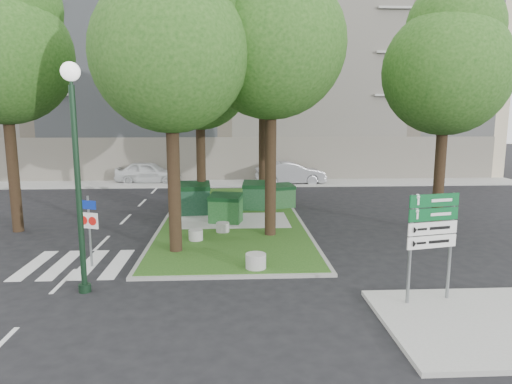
{
  "coord_description": "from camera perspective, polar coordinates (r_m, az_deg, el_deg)",
  "views": [
    {
      "loc": [
        0.5,
        -13.12,
        4.88
      ],
      "look_at": [
        1.38,
        3.58,
        2.0
      ],
      "focal_mm": 32.0,
      "sensor_mm": 36.0,
      "label": 1
    }
  ],
  "objects": [
    {
      "name": "directional_sign",
      "position": [
        12.34,
        21.11,
        -4.5
      ],
      "size": [
        1.37,
        0.35,
        2.79
      ],
      "rotation": [
        0.0,
        0.0,
        0.21
      ],
      "color": "slate",
      "rests_on": "sidewalk_corner"
    },
    {
      "name": "median_island",
      "position": [
        21.66,
        -2.96,
        -3.1
      ],
      "size": [
        6.0,
        16.0,
        0.12
      ],
      "primitive_type": "cube",
      "color": "#194814",
      "rests_on": "ground"
    },
    {
      "name": "sidewalk_corner",
      "position": [
        12.32,
        27.37,
        -14.42
      ],
      "size": [
        5.0,
        4.0,
        0.12
      ],
      "primitive_type": "cube",
      "color": "#999993",
      "rests_on": "ground"
    },
    {
      "name": "median_kerb",
      "position": [
        21.66,
        -2.96,
        -3.13
      ],
      "size": [
        6.3,
        16.3,
        0.1
      ],
      "primitive_type": "cube",
      "color": "gray",
      "rests_on": "ground"
    },
    {
      "name": "street_lamp",
      "position": [
        12.95,
        -21.61,
        4.71
      ],
      "size": [
        0.49,
        0.49,
        6.19
      ],
      "color": "black",
      "rests_on": "ground"
    },
    {
      "name": "tree_street_right",
      "position": [
        20.21,
        22.96,
        14.99
      ],
      "size": [
        5.0,
        5.0,
        10.06
      ],
      "color": "black",
      "rests_on": "ground"
    },
    {
      "name": "zebra_crossing",
      "position": [
        15.98,
        -18.5,
        -8.51
      ],
      "size": [
        5.0,
        3.0,
        0.01
      ],
      "primitive_type": "cube",
      "color": "silver",
      "rests_on": "ground"
    },
    {
      "name": "tree_street_left",
      "position": [
        21.33,
        -28.92,
        16.06
      ],
      "size": [
        5.4,
        5.4,
        11.0
      ],
      "color": "black",
      "rests_on": "ground"
    },
    {
      "name": "dumpster_a",
      "position": [
        22.06,
        -7.91,
        -0.82
      ],
      "size": [
        1.76,
        1.31,
        1.54
      ],
      "rotation": [
        0.0,
        0.0,
        0.09
      ],
      "color": "#0D321D",
      "rests_on": "median_island"
    },
    {
      "name": "tree_median_far",
      "position": [
        25.47,
        1.08,
        17.53
      ],
      "size": [
        5.8,
        5.8,
        11.93
      ],
      "color": "black",
      "rests_on": "ground"
    },
    {
      "name": "traffic_sign_pole",
      "position": [
        15.48,
        -20.13,
        -3.5
      ],
      "size": [
        0.66,
        0.28,
        2.32
      ],
      "rotation": [
        0.0,
        0.0,
        -0.36
      ],
      "color": "slate",
      "rests_on": "ground"
    },
    {
      "name": "dumpster_b",
      "position": [
        20.19,
        -3.81,
        -2.07
      ],
      "size": [
        1.6,
        1.29,
        1.3
      ],
      "rotation": [
        0.0,
        0.0,
        -0.25
      ],
      "color": "#134216",
      "rests_on": "median_island"
    },
    {
      "name": "apartment_building",
      "position": [
        39.24,
        -3.87,
        14.31
      ],
      "size": [
        41.0,
        12.0,
        16.0
      ],
      "primitive_type": "cube",
      "color": "beige",
      "rests_on": "ground"
    },
    {
      "name": "dumpster_d",
      "position": [
        23.47,
        3.14,
        -0.49
      ],
      "size": [
        1.54,
        1.28,
        1.22
      ],
      "rotation": [
        0.0,
        0.0,
        0.32
      ],
      "color": "#123B15",
      "rests_on": "median_island"
    },
    {
      "name": "tree_median_mid",
      "position": [
        22.32,
        -6.88,
        15.1
      ],
      "size": [
        4.8,
        4.8,
        9.99
      ],
      "color": "black",
      "rests_on": "ground"
    },
    {
      "name": "tree_median_near_right",
      "position": [
        18.02,
        2.21,
        19.69
      ],
      "size": [
        5.6,
        5.6,
        11.46
      ],
      "color": "black",
      "rests_on": "ground"
    },
    {
      "name": "bollard_left",
      "position": [
        17.6,
        -7.54,
        -5.35
      ],
      "size": [
        0.54,
        0.54,
        0.39
      ],
      "primitive_type": "cylinder",
      "color": "#9B9A96",
      "rests_on": "median_island"
    },
    {
      "name": "bollard_mid",
      "position": [
        18.69,
        -4.19,
        -4.41
      ],
      "size": [
        0.54,
        0.54,
        0.38
      ],
      "primitive_type": "cylinder",
      "color": "gray",
      "rests_on": "median_island"
    },
    {
      "name": "litter_bin",
      "position": [
        25.09,
        2.62,
        -0.42
      ],
      "size": [
        0.37,
        0.37,
        0.65
      ],
      "primitive_type": "cylinder",
      "color": "yellow",
      "rests_on": "median_island"
    },
    {
      "name": "tree_median_near_left",
      "position": [
        15.98,
        -10.4,
        18.39
      ],
      "size": [
        5.2,
        5.2,
        10.53
      ],
      "color": "black",
      "rests_on": "ground"
    },
    {
      "name": "bollard_right",
      "position": [
        14.37,
        -0.03,
        -8.61
      ],
      "size": [
        0.64,
        0.64,
        0.46
      ],
      "primitive_type": "cylinder",
      "color": "#A1A09C",
      "rests_on": "median_island"
    },
    {
      "name": "dumpster_c",
      "position": [
        22.98,
        0.27,
        -0.45
      ],
      "size": [
        1.65,
        1.25,
        1.42
      ],
      "rotation": [
        0.0,
        0.0,
        -0.13
      ],
      "color": "#103719",
      "rests_on": "median_island"
    },
    {
      "name": "building_sidewalk",
      "position": [
        31.99,
        -3.89,
        1.08
      ],
      "size": [
        42.0,
        3.0,
        0.12
      ],
      "primitive_type": "cube",
      "color": "#999993",
      "rests_on": "ground"
    },
    {
      "name": "ground",
      "position": [
        14.0,
        -4.97,
        -10.66
      ],
      "size": [
        120.0,
        120.0,
        0.0
      ],
      "primitive_type": "plane",
      "color": "black",
      "rests_on": "ground"
    },
    {
      "name": "car_white",
      "position": [
        33.11,
        -13.28,
        2.4
      ],
      "size": [
        4.72,
        2.24,
        1.56
      ],
      "primitive_type": "imported",
      "rotation": [
        0.0,
        0.0,
        1.48
      ],
      "color": "silver",
      "rests_on": "ground"
    },
    {
      "name": "car_silver",
      "position": [
        31.81,
        4.31,
        2.36
      ],
      "size": [
        4.91,
        2.01,
        1.58
      ],
      "primitive_type": "imported",
      "rotation": [
        0.0,
        0.0,
        1.64
      ],
      "color": "#9C9DA4",
      "rests_on": "ground"
    }
  ]
}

